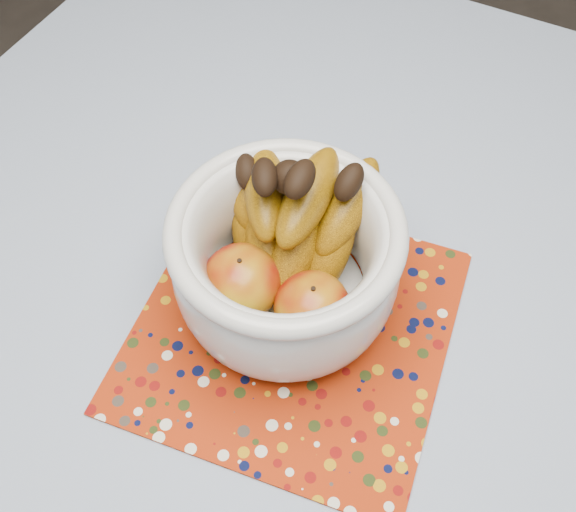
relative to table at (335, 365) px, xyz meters
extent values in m
plane|color=#2D2826|center=(0.00, 0.00, -0.67)|extent=(4.00, 4.00, 0.00)
cube|color=brown|center=(0.00, 0.00, 0.06)|extent=(1.20, 1.20, 0.04)
cylinder|color=brown|center=(-0.53, 0.53, -0.32)|extent=(0.06, 0.06, 0.71)
cube|color=slate|center=(0.00, 0.00, 0.08)|extent=(1.32, 1.32, 0.01)
cube|color=#932308|center=(-0.05, -0.02, 0.09)|extent=(0.38, 0.38, 0.00)
cylinder|color=silver|center=(-0.07, 0.01, 0.10)|extent=(0.12, 0.12, 0.01)
cylinder|color=silver|center=(-0.07, 0.01, 0.11)|extent=(0.18, 0.18, 0.01)
torus|color=silver|center=(-0.07, 0.01, 0.23)|extent=(0.24, 0.24, 0.02)
ellipsoid|color=#710A04|center=(-0.11, -0.03, 0.15)|extent=(0.09, 0.09, 0.08)
ellipsoid|color=#710A04|center=(-0.03, -0.02, 0.15)|extent=(0.08, 0.08, 0.07)
sphere|color=black|center=(-0.09, 0.05, 0.25)|extent=(0.04, 0.04, 0.04)
camera|label=1|loc=(0.11, -0.35, 0.76)|focal=42.00mm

